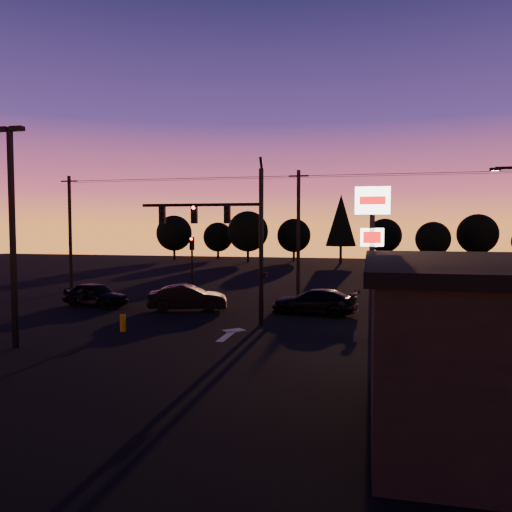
% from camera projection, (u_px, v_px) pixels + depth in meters
% --- Properties ---
extents(ground, '(120.00, 120.00, 0.00)m').
position_uv_depth(ground, '(209.00, 341.00, 22.12)').
color(ground, black).
rests_on(ground, ground).
extents(lane_arrow, '(1.20, 3.10, 0.01)m').
position_uv_depth(lane_arrow, '(230.00, 333.00, 23.63)').
color(lane_arrow, beige).
rests_on(lane_arrow, ground).
extents(traffic_signal_mast, '(6.79, 0.52, 8.58)m').
position_uv_depth(traffic_signal_mast, '(231.00, 229.00, 25.74)').
color(traffic_signal_mast, black).
rests_on(traffic_signal_mast, ground).
extents(secondary_signal, '(0.30, 0.31, 4.35)m').
position_uv_depth(secondary_signal, '(192.00, 259.00, 34.24)').
color(secondary_signal, black).
rests_on(secondary_signal, ground).
extents(parking_lot_light, '(1.25, 0.30, 9.14)m').
position_uv_depth(parking_lot_light, '(12.00, 222.00, 20.56)').
color(parking_lot_light, black).
rests_on(parking_lot_light, ground).
extents(pylon_sign, '(1.50, 0.28, 6.80)m').
position_uv_depth(pylon_sign, '(372.00, 230.00, 21.73)').
color(pylon_sign, black).
rests_on(pylon_sign, ground).
extents(utility_pole_0, '(1.40, 0.26, 9.00)m').
position_uv_depth(utility_pole_0, '(70.00, 233.00, 39.03)').
color(utility_pole_0, black).
rests_on(utility_pole_0, ground).
extents(utility_pole_1, '(1.40, 0.26, 9.00)m').
position_uv_depth(utility_pole_1, '(298.00, 233.00, 35.03)').
color(utility_pole_1, black).
rests_on(utility_pole_1, ground).
extents(power_wires, '(36.00, 1.22, 0.07)m').
position_uv_depth(power_wires, '(299.00, 176.00, 34.79)').
color(power_wires, black).
rests_on(power_wires, ground).
extents(bollard, '(0.28, 0.28, 0.83)m').
position_uv_depth(bollard, '(123.00, 323.00, 24.06)').
color(bollard, '#A97F04').
rests_on(bollard, ground).
extents(tree_0, '(5.36, 5.36, 6.74)m').
position_uv_depth(tree_0, '(174.00, 233.00, 75.43)').
color(tree_0, black).
rests_on(tree_0, ground).
extents(tree_1, '(4.54, 4.54, 5.71)m').
position_uv_depth(tree_1, '(218.00, 237.00, 77.05)').
color(tree_1, black).
rests_on(tree_1, ground).
extents(tree_2, '(5.77, 5.78, 7.26)m').
position_uv_depth(tree_2, '(248.00, 231.00, 70.80)').
color(tree_2, black).
rests_on(tree_2, ground).
extents(tree_3, '(4.95, 4.95, 6.22)m').
position_uv_depth(tree_3, '(294.00, 235.00, 73.39)').
color(tree_3, black).
rests_on(tree_3, ground).
extents(tree_4, '(4.18, 4.18, 9.50)m').
position_uv_depth(tree_4, '(341.00, 220.00, 68.79)').
color(tree_4, black).
rests_on(tree_4, ground).
extents(tree_5, '(4.95, 4.95, 6.22)m').
position_uv_depth(tree_5, '(385.00, 236.00, 72.45)').
color(tree_5, black).
rests_on(tree_5, ground).
extents(tree_6, '(4.54, 4.54, 5.71)m').
position_uv_depth(tree_6, '(433.00, 239.00, 65.30)').
color(tree_6, black).
rests_on(tree_6, ground).
extents(tree_7, '(5.36, 5.36, 6.74)m').
position_uv_depth(tree_7, '(477.00, 234.00, 66.85)').
color(tree_7, black).
rests_on(tree_7, ground).
extents(car_left, '(4.70, 2.79, 1.50)m').
position_uv_depth(car_left, '(95.00, 294.00, 31.69)').
color(car_left, black).
rests_on(car_left, ground).
extents(car_mid, '(4.94, 2.81, 1.54)m').
position_uv_depth(car_mid, '(188.00, 298.00, 30.08)').
color(car_mid, black).
rests_on(car_mid, ground).
extents(car_right, '(5.27, 2.79, 1.46)m').
position_uv_depth(car_right, '(314.00, 302.00, 28.81)').
color(car_right, black).
rests_on(car_right, ground).
extents(suv_parked, '(3.28, 5.56, 1.45)m').
position_uv_depth(suv_parked, '(432.00, 355.00, 16.81)').
color(suv_parked, black).
rests_on(suv_parked, ground).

